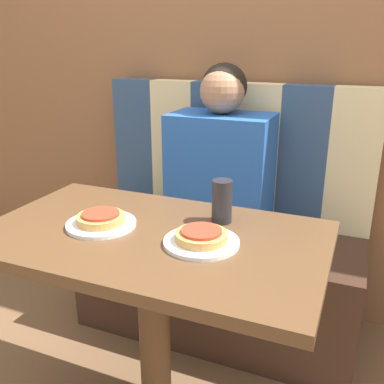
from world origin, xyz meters
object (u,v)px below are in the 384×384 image
person (221,161)px  drinking_cup (222,201)px  plate_left (101,224)px  pizza_right (201,235)px  plate_right (201,242)px  pizza_left (101,218)px

person → drinking_cup: person is taller
plate_left → pizza_right: 0.33m
person → plate_left: bearing=-104.2°
plate_left → drinking_cup: 0.37m
plate_left → plate_right: 0.33m
pizza_left → plate_right: bearing=0.0°
plate_right → pizza_left: (-0.33, -0.00, 0.02)m
plate_right → drinking_cup: (0.00, 0.17, 0.06)m
pizza_right → plate_right: bearing=90.0°
drinking_cup → plate_left: bearing=-152.5°
pizza_left → pizza_right: 0.33m
plate_right → drinking_cup: 0.18m
person → plate_right: person is taller
plate_left → pizza_right: pizza_right is taller
person → pizza_left: size_ratio=4.91×
plate_right → person: bearing=104.2°
person → pizza_right: bearing=-75.8°
plate_left → pizza_left: 0.02m
pizza_left → person: bearing=75.8°
person → drinking_cup: size_ratio=5.29×
drinking_cup → person: bearing=109.2°
drinking_cup → plate_right: bearing=-90.3°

